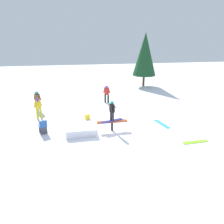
{
  "coord_description": "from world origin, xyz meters",
  "views": [
    {
      "loc": [
        -1.96,
        -12.41,
        5.86
      ],
      "look_at": [
        0.0,
        0.0,
        1.25
      ],
      "focal_mm": 35.0,
      "sensor_mm": 36.0,
      "label": 1
    }
  ],
  "objects": [
    {
      "name": "folding_chair",
      "position": [
        -4.22,
        0.25,
        0.41
      ],
      "size": [
        0.58,
        0.58,
        0.88
      ],
      "rotation": [
        0.0,
        0.0,
        3.58
      ],
      "color": "#3F3F44",
      "rests_on": "ground"
    },
    {
      "name": "rail_feature",
      "position": [
        0.0,
        0.0,
        0.54
      ],
      "size": [
        1.91,
        0.34,
        0.65
      ],
      "rotation": [
        0.0,
        0.0,
        0.03
      ],
      "color": "black",
      "rests_on": "ground"
    },
    {
      "name": "loose_snowboard_lime",
      "position": [
        4.41,
        -2.28,
        0.01
      ],
      "size": [
        1.53,
        0.38,
        0.02
      ],
      "primitive_type": "cube",
      "rotation": [
        0.0,
        0.0,
        3.21
      ],
      "color": "#93D929",
      "rests_on": "ground"
    },
    {
      "name": "main_rider_on_rail",
      "position": [
        0.0,
        0.0,
        1.28
      ],
      "size": [
        1.44,
        0.74,
        1.31
      ],
      "rotation": [
        0.0,
        0.0,
        0.34
      ],
      "color": "navy",
      "rests_on": "rail_feature"
    },
    {
      "name": "bystander_brown",
      "position": [
        -5.14,
        4.51,
        0.89
      ],
      "size": [
        0.65,
        0.42,
        1.59
      ],
      "rotation": [
        0.0,
        0.0,
        2.63
      ],
      "color": "black",
      "rests_on": "ground"
    },
    {
      "name": "loose_snowboard_cyan",
      "position": [
        3.49,
        0.48,
        0.01
      ],
      "size": [
        0.67,
        1.54,
        0.02
      ],
      "primitive_type": "cube",
      "rotation": [
        0.0,
        0.0,
        1.84
      ],
      "color": "#31B1D0",
      "rests_on": "ground"
    },
    {
      "name": "snow_kicker_ramp",
      "position": [
        -1.95,
        -0.06,
        0.23
      ],
      "size": [
        1.85,
        1.55,
        0.46
      ],
      "primitive_type": "cube",
      "rotation": [
        0.0,
        0.0,
        0.03
      ],
      "color": "white",
      "rests_on": "ground"
    },
    {
      "name": "bystander_red",
      "position": [
        0.44,
        5.77,
        0.86
      ],
      "size": [
        0.62,
        0.37,
        1.54
      ],
      "rotation": [
        0.0,
        0.0,
        5.82
      ],
      "color": "black",
      "rests_on": "ground"
    },
    {
      "name": "ground_plane",
      "position": [
        0.0,
        0.0,
        0.0
      ],
      "size": [
        60.0,
        60.0,
        0.0
      ],
      "primitive_type": "plane",
      "color": "white"
    },
    {
      "name": "backpack_on_snow",
      "position": [
        -1.44,
        2.16,
        0.17
      ],
      "size": [
        0.37,
        0.37,
        0.34
      ],
      "primitive_type": "cube",
      "rotation": [
        0.0,
        0.0,
        0.79
      ],
      "color": "yellow",
      "rests_on": "ground"
    },
    {
      "name": "bystander_yellow",
      "position": [
        -4.85,
        2.87,
        0.84
      ],
      "size": [
        0.55,
        0.42,
        1.49
      ],
      "rotation": [
        0.0,
        0.0,
        3.76
      ],
      "color": "gold",
      "rests_on": "ground"
    },
    {
      "name": "pine_tree_near",
      "position": [
        5.42,
        11.28,
        3.57
      ],
      "size": [
        2.58,
        2.58,
        5.87
      ],
      "color": "#4C331E",
      "rests_on": "ground"
    }
  ]
}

